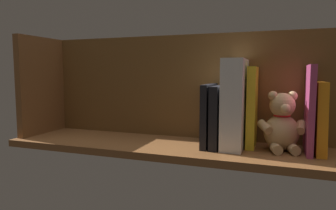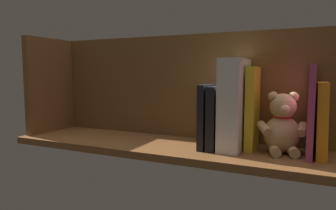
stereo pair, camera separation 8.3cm
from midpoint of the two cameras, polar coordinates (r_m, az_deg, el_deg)
name	(u,v)px [view 1 (the left image)]	position (r cm, az deg, el deg)	size (l,w,h in cm)	color
ground_plane	(168,146)	(98.07, -2.46, -7.76)	(103.33, 27.74, 2.20)	brown
shelf_back_panel	(179,86)	(106.22, -0.10, 3.49)	(103.33, 1.50, 35.16)	brown
shelf_side_divider	(41,86)	(123.28, -24.39, 3.30)	(2.40, 21.74, 35.16)	brown
book_0	(320,118)	(92.44, 24.19, -2.17)	(2.61, 14.21, 19.82)	orange
book_1	(309,109)	(91.56, 22.58, -0.72)	(1.63, 15.09, 24.44)	#B23F72
teddy_bear	(282,125)	(91.84, 18.09, -3.50)	(13.45, 12.51, 17.08)	tan
book_2	(252,107)	(93.85, 13.01, -0.38)	(2.42, 11.70, 24.07)	yellow
dictionary_thick_white	(235,104)	(91.86, 9.83, 0.25)	(6.09, 16.78, 26.29)	white
book_3	(218,116)	(93.40, 6.85, -2.06)	(2.46, 16.78, 18.38)	black
book_4	(209,115)	(94.07, 5.20, -1.85)	(1.95, 16.72, 18.84)	black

